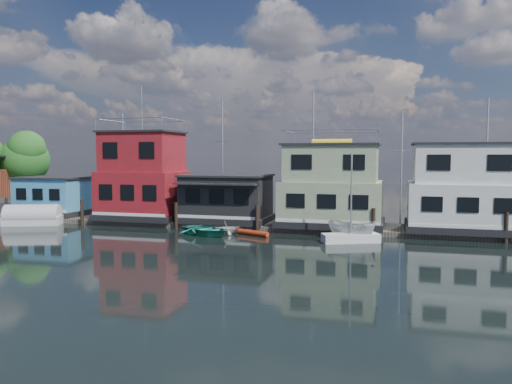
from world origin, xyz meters
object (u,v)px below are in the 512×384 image
(houseboat_dark, at_px, (227,198))
(houseboat_white, at_px, (463,189))
(motorboat, at_px, (352,230))
(houseboat_green, at_px, (331,187))
(red_kayak, at_px, (253,233))
(houseboat_red, at_px, (143,177))
(dinghy_teal, at_px, (206,230))
(houseboat_blue, at_px, (54,196))
(tarp_runabout, at_px, (33,217))
(dinghy_white, at_px, (226,227))
(day_sailer, at_px, (351,237))

(houseboat_dark, xyz_separation_m, houseboat_white, (19.00, 0.02, 1.12))
(motorboat, bearing_deg, houseboat_green, 52.95)
(houseboat_dark, distance_m, red_kayak, 6.06)
(houseboat_red, bearing_deg, dinghy_teal, -32.73)
(houseboat_green, bearing_deg, motorboat, -65.79)
(houseboat_dark, bearing_deg, houseboat_red, 179.86)
(houseboat_white, xyz_separation_m, motorboat, (-7.94, -4.58, -2.77))
(red_kayak, bearing_deg, houseboat_blue, -168.32)
(houseboat_red, distance_m, motorboat, 19.88)
(houseboat_dark, bearing_deg, dinghy_teal, -88.94)
(houseboat_blue, relative_size, dinghy_teal, 1.52)
(red_kayak, distance_m, tarp_runabout, 20.21)
(houseboat_green, bearing_deg, houseboat_red, -180.00)
(motorboat, bearing_deg, houseboat_white, -31.28)
(houseboat_red, height_order, red_kayak, houseboat_red)
(motorboat, relative_size, dinghy_white, 1.96)
(dinghy_white, bearing_deg, houseboat_blue, 48.51)
(day_sailer, bearing_deg, tarp_runabout, 153.76)
(day_sailer, distance_m, dinghy_teal, 10.97)
(houseboat_white, relative_size, day_sailer, 1.34)
(houseboat_dark, xyz_separation_m, tarp_runabout, (-16.60, -4.07, -1.70))
(houseboat_red, bearing_deg, dinghy_white, -24.62)
(houseboat_white, distance_m, tarp_runabout, 35.94)
(houseboat_white, bearing_deg, houseboat_dark, -179.94)
(houseboat_dark, bearing_deg, red_kayak, -50.30)
(houseboat_blue, distance_m, houseboat_white, 36.52)
(houseboat_white, bearing_deg, houseboat_red, -180.00)
(dinghy_teal, relative_size, tarp_runabout, 0.82)
(houseboat_dark, distance_m, dinghy_white, 4.94)
(day_sailer, bearing_deg, red_kayak, 148.62)
(houseboat_white, xyz_separation_m, dinghy_teal, (-18.90, -5.20, -3.10))
(houseboat_blue, relative_size, houseboat_white, 0.76)
(day_sailer, xyz_separation_m, red_kayak, (-7.46, 1.03, -0.18))
(motorboat, relative_size, dinghy_teal, 0.94)
(dinghy_teal, bearing_deg, motorboat, -63.09)
(houseboat_green, height_order, day_sailer, houseboat_green)
(dinghy_teal, bearing_deg, day_sailer, -67.31)
(tarp_runabout, bearing_deg, dinghy_white, -22.30)
(houseboat_green, relative_size, houseboat_white, 1.00)
(houseboat_dark, height_order, houseboat_green, houseboat_green)
(motorboat, bearing_deg, dinghy_white, 117.31)
(houseboat_blue, bearing_deg, red_kayak, -11.68)
(houseboat_red, height_order, houseboat_green, houseboat_red)
(houseboat_green, distance_m, houseboat_white, 10.00)
(houseboat_red, relative_size, houseboat_white, 1.41)
(houseboat_blue, relative_size, houseboat_red, 0.54)
(tarp_runabout, bearing_deg, motorboat, -22.52)
(houseboat_blue, bearing_deg, houseboat_green, 0.00)
(day_sailer, relative_size, dinghy_white, 3.11)
(houseboat_red, xyz_separation_m, tarp_runabout, (-8.60, -4.09, -3.38))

